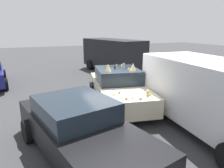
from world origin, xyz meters
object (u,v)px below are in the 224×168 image
(art_car_decorated, at_px, (119,87))
(parked_van_behind_left, at_px, (112,54))
(parked_van_near_right, at_px, (217,95))
(parked_sedan_far_right, at_px, (80,129))

(art_car_decorated, xyz_separation_m, parked_van_behind_left, (6.17, -2.32, 0.55))
(art_car_decorated, relative_size, parked_van_behind_left, 0.84)
(parked_van_near_right, distance_m, parked_van_behind_left, 9.46)
(art_car_decorated, bearing_deg, parked_van_behind_left, 170.27)
(art_car_decorated, xyz_separation_m, parked_sedan_far_right, (-2.82, 2.30, -0.03))
(art_car_decorated, bearing_deg, parked_van_near_right, 36.44)
(parked_van_behind_left, bearing_deg, parked_van_near_right, 164.65)
(parked_sedan_far_right, bearing_deg, parked_van_near_right, 70.61)
(parked_van_near_right, height_order, parked_van_behind_left, parked_van_behind_left)
(parked_van_near_right, bearing_deg, parked_van_behind_left, 178.71)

